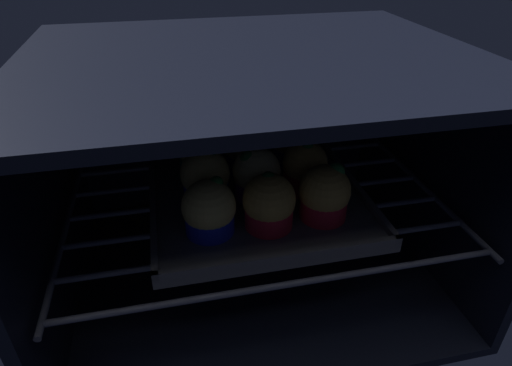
% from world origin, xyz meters
% --- Properties ---
extents(oven_cavity, '(0.59, 0.47, 0.37)m').
position_xyz_m(oven_cavity, '(0.00, 0.26, 0.17)').
color(oven_cavity, black).
rests_on(oven_cavity, ground).
extents(oven_rack, '(0.55, 0.42, 0.01)m').
position_xyz_m(oven_rack, '(0.00, 0.22, 0.14)').
color(oven_rack, '#444756').
rests_on(oven_rack, oven_cavity).
extents(baking_tray, '(0.31, 0.31, 0.02)m').
position_xyz_m(baking_tray, '(0.00, 0.20, 0.15)').
color(baking_tray, '#4C4C51').
rests_on(baking_tray, oven_rack).
extents(muffin_row0_col0, '(0.07, 0.07, 0.08)m').
position_xyz_m(muffin_row0_col0, '(-0.08, 0.13, 0.19)').
color(muffin_row0_col0, '#1928B7').
rests_on(muffin_row0_col0, baking_tray).
extents(muffin_row0_col1, '(0.07, 0.07, 0.08)m').
position_xyz_m(muffin_row0_col1, '(-0.00, 0.13, 0.19)').
color(muffin_row0_col1, red).
rests_on(muffin_row0_col1, baking_tray).
extents(muffin_row0_col2, '(0.07, 0.07, 0.08)m').
position_xyz_m(muffin_row0_col2, '(0.08, 0.13, 0.19)').
color(muffin_row0_col2, red).
rests_on(muffin_row0_col2, baking_tray).
extents(muffin_row1_col0, '(0.07, 0.07, 0.08)m').
position_xyz_m(muffin_row1_col0, '(-0.07, 0.20, 0.19)').
color(muffin_row1_col0, '#1928B7').
rests_on(muffin_row1_col0, baking_tray).
extents(muffin_row1_col1, '(0.07, 0.07, 0.08)m').
position_xyz_m(muffin_row1_col1, '(-0.00, 0.20, 0.19)').
color(muffin_row1_col1, '#7A238C').
rests_on(muffin_row1_col1, baking_tray).
extents(muffin_row1_col2, '(0.07, 0.07, 0.08)m').
position_xyz_m(muffin_row1_col2, '(0.07, 0.20, 0.19)').
color(muffin_row1_col2, red).
rests_on(muffin_row1_col2, baking_tray).
extents(muffin_row2_col0, '(0.06, 0.06, 0.07)m').
position_xyz_m(muffin_row2_col0, '(-0.07, 0.28, 0.18)').
color(muffin_row2_col0, '#0C8C84').
rests_on(muffin_row2_col0, baking_tray).
extents(muffin_row2_col1, '(0.07, 0.07, 0.07)m').
position_xyz_m(muffin_row2_col1, '(-0.00, 0.28, 0.19)').
color(muffin_row2_col1, '#1928B7').
rests_on(muffin_row2_col1, baking_tray).
extents(muffin_row2_col2, '(0.06, 0.06, 0.07)m').
position_xyz_m(muffin_row2_col2, '(0.08, 0.28, 0.18)').
color(muffin_row2_col2, '#1928B7').
rests_on(muffin_row2_col2, baking_tray).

